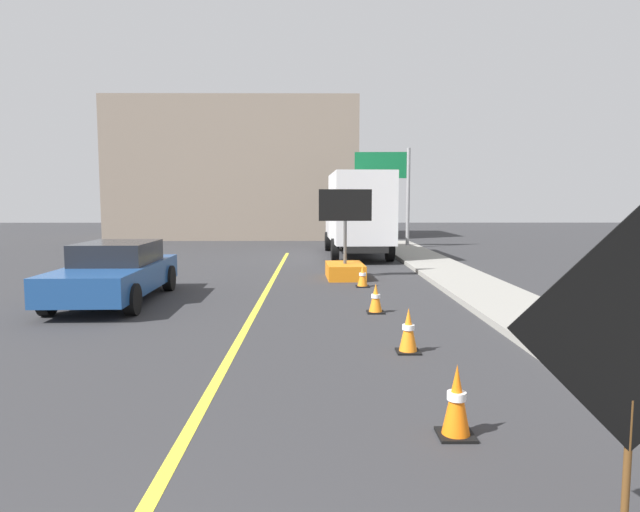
{
  "coord_description": "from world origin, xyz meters",
  "views": [
    {
      "loc": [
        1.3,
        -0.79,
        2.33
      ],
      "look_at": [
        1.34,
        4.76,
        1.78
      ],
      "focal_mm": 30.8,
      "sensor_mm": 36.0,
      "label": 1
    }
  ],
  "objects_px": {
    "box_truck": "(357,213)",
    "pickup_car": "(116,272)",
    "roadwork_sign": "(635,336)",
    "traffic_cone_mid_lane": "(408,331)",
    "traffic_cone_curbside": "(363,276)",
    "arrow_board_trailer": "(345,263)",
    "traffic_cone_far_lane": "(376,298)",
    "traffic_cone_near_sign": "(456,401)",
    "highway_guide_sign": "(393,180)"
  },
  "relations": [
    {
      "from": "traffic_cone_far_lane",
      "to": "traffic_cone_curbside",
      "type": "bearing_deg",
      "value": 89.64
    },
    {
      "from": "roadwork_sign",
      "to": "traffic_cone_far_lane",
      "type": "height_order",
      "value": "roadwork_sign"
    },
    {
      "from": "box_truck",
      "to": "arrow_board_trailer",
      "type": "bearing_deg",
      "value": -97.38
    },
    {
      "from": "roadwork_sign",
      "to": "traffic_cone_mid_lane",
      "type": "bearing_deg",
      "value": 97.33
    },
    {
      "from": "traffic_cone_mid_lane",
      "to": "traffic_cone_near_sign",
      "type": "bearing_deg",
      "value": -90.66
    },
    {
      "from": "box_truck",
      "to": "traffic_cone_curbside",
      "type": "height_order",
      "value": "box_truck"
    },
    {
      "from": "box_truck",
      "to": "highway_guide_sign",
      "type": "height_order",
      "value": "highway_guide_sign"
    },
    {
      "from": "arrow_board_trailer",
      "to": "box_truck",
      "type": "distance_m",
      "value": 6.88
    },
    {
      "from": "traffic_cone_far_lane",
      "to": "box_truck",
      "type": "bearing_deg",
      "value": 87.62
    },
    {
      "from": "roadwork_sign",
      "to": "traffic_cone_mid_lane",
      "type": "distance_m",
      "value": 5.03
    },
    {
      "from": "box_truck",
      "to": "traffic_cone_near_sign",
      "type": "xyz_separation_m",
      "value": [
        -0.35,
        -18.02,
        -1.51
      ]
    },
    {
      "from": "arrow_board_trailer",
      "to": "traffic_cone_curbside",
      "type": "relative_size",
      "value": 4.4
    },
    {
      "from": "arrow_board_trailer",
      "to": "traffic_cone_near_sign",
      "type": "xyz_separation_m",
      "value": [
        0.51,
        -11.33,
        -0.12
      ]
    },
    {
      "from": "pickup_car",
      "to": "traffic_cone_far_lane",
      "type": "distance_m",
      "value": 6.11
    },
    {
      "from": "roadwork_sign",
      "to": "traffic_cone_mid_lane",
      "type": "relative_size",
      "value": 3.33
    },
    {
      "from": "traffic_cone_near_sign",
      "to": "roadwork_sign",
      "type": "bearing_deg",
      "value": -69.97
    },
    {
      "from": "roadwork_sign",
      "to": "arrow_board_trailer",
      "type": "xyz_separation_m",
      "value": [
        -1.17,
        13.15,
        -0.99
      ]
    },
    {
      "from": "arrow_board_trailer",
      "to": "highway_guide_sign",
      "type": "relative_size",
      "value": 0.54
    },
    {
      "from": "highway_guide_sign",
      "to": "traffic_cone_mid_lane",
      "type": "xyz_separation_m",
      "value": [
        -2.43,
        -19.45,
        -3.08
      ]
    },
    {
      "from": "arrow_board_trailer",
      "to": "box_truck",
      "type": "xyz_separation_m",
      "value": [
        0.87,
        6.68,
        1.39
      ]
    },
    {
      "from": "box_truck",
      "to": "pickup_car",
      "type": "bearing_deg",
      "value": -121.43
    },
    {
      "from": "roadwork_sign",
      "to": "arrow_board_trailer",
      "type": "height_order",
      "value": "arrow_board_trailer"
    },
    {
      "from": "arrow_board_trailer",
      "to": "highway_guide_sign",
      "type": "distance_m",
      "value": 11.93
    },
    {
      "from": "traffic_cone_near_sign",
      "to": "traffic_cone_far_lane",
      "type": "bearing_deg",
      "value": 91.33
    },
    {
      "from": "traffic_cone_curbside",
      "to": "pickup_car",
      "type": "bearing_deg",
      "value": -160.42
    },
    {
      "from": "box_truck",
      "to": "highway_guide_sign",
      "type": "relative_size",
      "value": 1.49
    },
    {
      "from": "box_truck",
      "to": "traffic_cone_mid_lane",
      "type": "distance_m",
      "value": 15.05
    },
    {
      "from": "pickup_car",
      "to": "traffic_cone_far_lane",
      "type": "height_order",
      "value": "pickup_car"
    },
    {
      "from": "traffic_cone_near_sign",
      "to": "traffic_cone_curbside",
      "type": "height_order",
      "value": "traffic_cone_near_sign"
    },
    {
      "from": "roadwork_sign",
      "to": "highway_guide_sign",
      "type": "relative_size",
      "value": 0.47
    },
    {
      "from": "box_truck",
      "to": "roadwork_sign",
      "type": "bearing_deg",
      "value": -89.11
    },
    {
      "from": "traffic_cone_mid_lane",
      "to": "traffic_cone_curbside",
      "type": "xyz_separation_m",
      "value": [
        -0.15,
        6.56,
        -0.04
      ]
    },
    {
      "from": "arrow_board_trailer",
      "to": "traffic_cone_mid_lane",
      "type": "xyz_separation_m",
      "value": [
        0.55,
        -8.28,
        -0.14
      ]
    },
    {
      "from": "arrow_board_trailer",
      "to": "pickup_car",
      "type": "height_order",
      "value": "arrow_board_trailer"
    },
    {
      "from": "highway_guide_sign",
      "to": "traffic_cone_near_sign",
      "type": "bearing_deg",
      "value": -96.24
    },
    {
      "from": "traffic_cone_near_sign",
      "to": "traffic_cone_far_lane",
      "type": "height_order",
      "value": "traffic_cone_near_sign"
    },
    {
      "from": "traffic_cone_curbside",
      "to": "traffic_cone_near_sign",
      "type": "bearing_deg",
      "value": -89.29
    },
    {
      "from": "roadwork_sign",
      "to": "traffic_cone_far_lane",
      "type": "bearing_deg",
      "value": 95.79
    },
    {
      "from": "pickup_car",
      "to": "highway_guide_sign",
      "type": "bearing_deg",
      "value": 60.37
    },
    {
      "from": "traffic_cone_curbside",
      "to": "highway_guide_sign",
      "type": "bearing_deg",
      "value": 78.68
    },
    {
      "from": "arrow_board_trailer",
      "to": "traffic_cone_curbside",
      "type": "distance_m",
      "value": 1.77
    },
    {
      "from": "pickup_car",
      "to": "arrow_board_trailer",
      "type": "bearing_deg",
      "value": 34.6
    },
    {
      "from": "highway_guide_sign",
      "to": "traffic_cone_far_lane",
      "type": "height_order",
      "value": "highway_guide_sign"
    },
    {
      "from": "traffic_cone_near_sign",
      "to": "box_truck",
      "type": "bearing_deg",
      "value": 88.88
    },
    {
      "from": "arrow_board_trailer",
      "to": "highway_guide_sign",
      "type": "xyz_separation_m",
      "value": [
        2.97,
        11.17,
        2.94
      ]
    },
    {
      "from": "arrow_board_trailer",
      "to": "traffic_cone_near_sign",
      "type": "height_order",
      "value": "arrow_board_trailer"
    },
    {
      "from": "traffic_cone_mid_lane",
      "to": "traffic_cone_curbside",
      "type": "relative_size",
      "value": 1.14
    },
    {
      "from": "arrow_board_trailer",
      "to": "traffic_cone_curbside",
      "type": "xyz_separation_m",
      "value": [
        0.39,
        -1.72,
        -0.18
      ]
    },
    {
      "from": "box_truck",
      "to": "highway_guide_sign",
      "type": "bearing_deg",
      "value": 64.84
    },
    {
      "from": "arrow_board_trailer",
      "to": "traffic_cone_mid_lane",
      "type": "relative_size",
      "value": 3.85
    }
  ]
}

